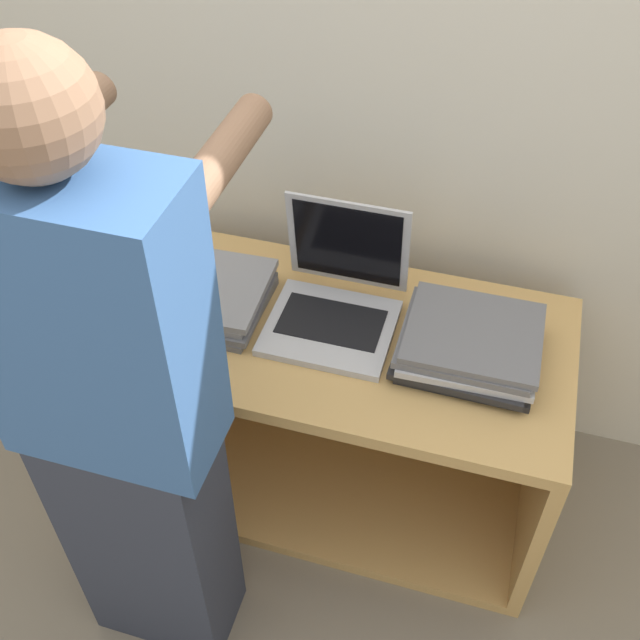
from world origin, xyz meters
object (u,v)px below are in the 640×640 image
Objects in this scene: laptop_stack_right at (469,345)px; person at (122,423)px; laptop_open at (336,300)px; laptop_stack_left at (204,294)px.

person is (-0.63, -0.53, 0.12)m from laptop_stack_right.
person is at bearing -139.82° from laptop_stack_right.
laptop_stack_right is at bearing 40.18° from person.
laptop_open is 0.97× the size of laptop_stack_left.
laptop_stack_left is at bearing -171.20° from laptop_open.
laptop_stack_right is 0.22× the size of person.
laptop_stack_right is 0.83m from person.
laptop_open is at bearing 8.80° from laptop_stack_left.
laptop_stack_right reaches higher than laptop_stack_left.
person is (0.06, -0.53, 0.12)m from laptop_stack_left.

